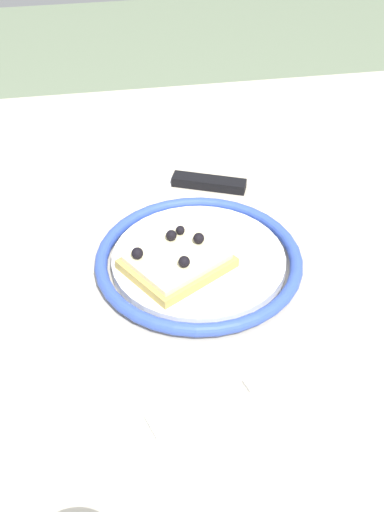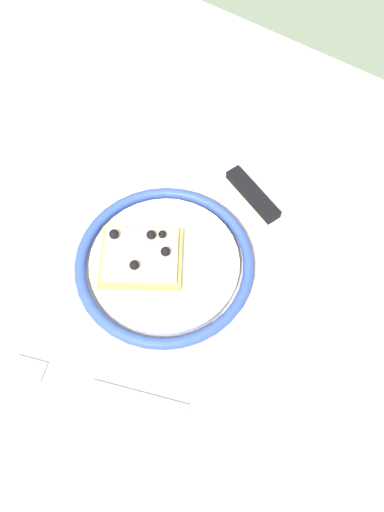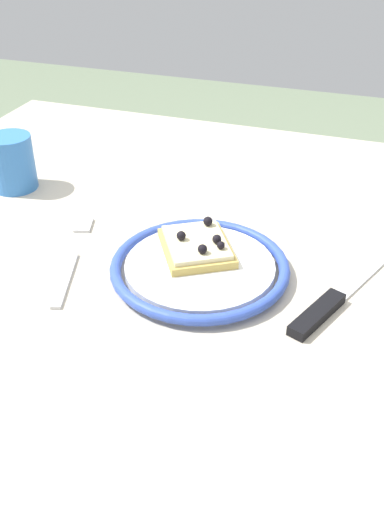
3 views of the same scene
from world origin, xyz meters
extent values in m
cube|color=#BCB29E|center=(0.00, 0.00, 0.69)|extent=(0.97, 0.92, 0.04)
cylinder|color=#4C4742|center=(0.43, -0.40, 0.34)|extent=(0.05, 0.05, 0.68)
cylinder|color=white|center=(0.06, -0.03, 0.72)|extent=(0.18, 0.18, 0.02)
torus|color=#334FB2|center=(0.06, -0.03, 0.73)|extent=(0.22, 0.22, 0.01)
cube|color=tan|center=(0.04, -0.01, 0.73)|extent=(0.12, 0.12, 0.01)
cube|color=beige|center=(0.04, -0.01, 0.74)|extent=(0.11, 0.11, 0.01)
sphere|color=black|center=(0.08, -0.02, 0.75)|extent=(0.01, 0.01, 0.01)
sphere|color=black|center=(0.07, -0.01, 0.75)|extent=(0.01, 0.01, 0.01)
sphere|color=black|center=(0.06, -0.03, 0.75)|extent=(0.01, 0.01, 0.01)
sphere|color=black|center=(0.05, 0.03, 0.75)|extent=(0.01, 0.01, 0.01)
sphere|color=black|center=(0.03, -0.01, 0.75)|extent=(0.01, 0.01, 0.01)
cube|color=silver|center=(0.25, 0.04, 0.72)|extent=(0.07, 0.15, 0.00)
cube|color=black|center=(0.20, -0.07, 0.72)|extent=(0.05, 0.09, 0.01)
cube|color=silver|center=(-0.09, -0.10, 0.72)|extent=(0.05, 0.11, 0.00)
cube|color=silver|center=(-0.13, 0.02, 0.72)|extent=(0.03, 0.04, 0.00)
camera|label=1|loc=(-0.46, 0.06, 1.17)|focal=46.24mm
camera|label=2|loc=(-0.19, -0.23, 1.34)|focal=40.08mm
camera|label=3|loc=(0.24, -0.59, 1.12)|focal=41.11mm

